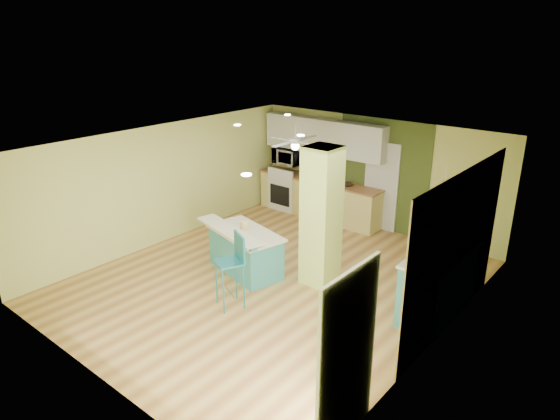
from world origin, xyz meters
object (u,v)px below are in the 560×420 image
(bar_stool, at_px, (234,259))
(fruit_bowl, at_px, (347,185))
(peninsula, at_px, (245,251))
(canister, at_px, (245,225))
(side_counter, at_px, (438,284))

(bar_stool, xyz_separation_m, fruit_bowl, (-0.55, 4.21, 0.13))
(peninsula, bearing_deg, canister, 143.81)
(peninsula, height_order, side_counter, side_counter)
(bar_stool, height_order, fruit_bowl, bar_stool)
(peninsula, bearing_deg, side_counter, 28.57)
(peninsula, xyz_separation_m, canister, (-0.09, 0.11, 0.45))
(peninsula, distance_m, side_counter, 3.47)
(fruit_bowl, bearing_deg, peninsula, -92.71)
(fruit_bowl, bearing_deg, bar_stool, -82.61)
(peninsula, height_order, fruit_bowl, fruit_bowl)
(bar_stool, bearing_deg, side_counter, 59.94)
(peninsula, xyz_separation_m, side_counter, (3.35, 0.88, 0.10))
(bar_stool, height_order, canister, bar_stool)
(bar_stool, height_order, side_counter, bar_stool)
(bar_stool, distance_m, side_counter, 3.25)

